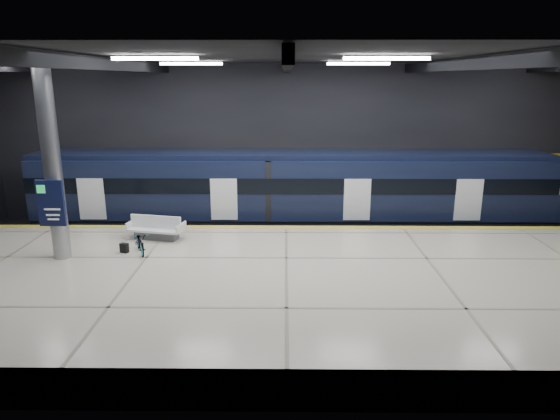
{
  "coord_description": "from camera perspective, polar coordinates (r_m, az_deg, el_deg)",
  "views": [
    {
      "loc": [
        -0.06,
        -17.73,
        7.33
      ],
      "look_at": [
        -0.25,
        1.5,
        2.2
      ],
      "focal_mm": 32.0,
      "sensor_mm": 36.0,
      "label": 1
    }
  ],
  "objects": [
    {
      "name": "info_column",
      "position": [
        18.71,
        -24.63,
        4.76
      ],
      "size": [
        0.9,
        0.78,
        6.9
      ],
      "color": "#9EA0A5",
      "rests_on": "platform"
    },
    {
      "name": "train",
      "position": [
        23.9,
        5.48,
        2.13
      ],
      "size": [
        29.4,
        2.84,
        3.79
      ],
      "color": "black",
      "rests_on": "ground"
    },
    {
      "name": "platform",
      "position": [
        16.67,
        0.73,
        -9.07
      ],
      "size": [
        30.0,
        11.0,
        1.1
      ],
      "primitive_type": "cube",
      "color": "beige",
      "rests_on": "ground"
    },
    {
      "name": "bicycle",
      "position": [
        18.95,
        -15.69,
        -3.58
      ],
      "size": [
        1.09,
        1.58,
        0.79
      ],
      "primitive_type": "imported",
      "rotation": [
        0.0,
        0.0,
        0.43
      ],
      "color": "#99999E",
      "rests_on": "platform"
    },
    {
      "name": "rails",
      "position": [
        24.33,
        0.69,
        -2.4
      ],
      "size": [
        30.0,
        1.52,
        0.16
      ],
      "color": "gray",
      "rests_on": "ground"
    },
    {
      "name": "room_shell",
      "position": [
        17.8,
        0.77,
        9.75
      ],
      "size": [
        30.1,
        16.1,
        8.05
      ],
      "color": "black",
      "rests_on": "ground"
    },
    {
      "name": "pannier_bag",
      "position": [
        19.2,
        -17.37,
        -4.16
      ],
      "size": [
        0.35,
        0.29,
        0.35
      ],
      "primitive_type": "cube",
      "rotation": [
        0.0,
        0.0,
        -0.42
      ],
      "color": "black",
      "rests_on": "platform"
    },
    {
      "name": "ground",
      "position": [
        19.18,
        0.71,
        -7.53
      ],
      "size": [
        30.0,
        30.0,
        0.0
      ],
      "primitive_type": "plane",
      "color": "black",
      "rests_on": "ground"
    },
    {
      "name": "safety_strip",
      "position": [
        21.4,
        0.71,
        -1.97
      ],
      "size": [
        30.0,
        0.4,
        0.01
      ],
      "primitive_type": "cube",
      "color": "gold",
      "rests_on": "platform"
    },
    {
      "name": "bench",
      "position": [
        20.4,
        -13.94,
        -2.3
      ],
      "size": [
        2.32,
        1.33,
        0.96
      ],
      "rotation": [
        0.0,
        0.0,
        -0.21
      ],
      "color": "#595B60",
      "rests_on": "platform"
    }
  ]
}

